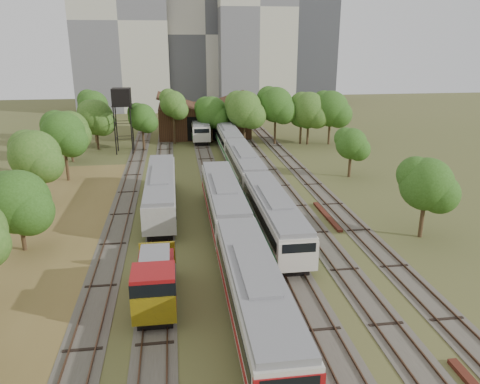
{
  "coord_description": "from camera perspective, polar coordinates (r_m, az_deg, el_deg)",
  "views": [
    {
      "loc": [
        -6.33,
        -27.35,
        16.62
      ],
      "look_at": [
        -0.25,
        15.75,
        2.5
      ],
      "focal_mm": 35.0,
      "sensor_mm": 36.0,
      "label": 1
    }
  ],
  "objects": [
    {
      "name": "tracks",
      "position": [
        55.2,
        -1.76,
        0.49
      ],
      "size": [
        24.6,
        80.0,
        0.19
      ],
      "color": "#4C473D",
      "rests_on": "ground"
    },
    {
      "name": "maintenance_shed",
      "position": [
        86.59,
        -4.45,
        8.81
      ],
      "size": [
        16.45,
        11.55,
        7.58
      ],
      "color": "#3B2215",
      "rests_on": "ground"
    },
    {
      "name": "railcar_red_set",
      "position": [
        36.28,
        -0.49,
        -5.7
      ],
      "size": [
        3.13,
        34.58,
        3.88
      ],
      "color": "black",
      "rests_on": "ground"
    },
    {
      "name": "tree_band_right",
      "position": [
        59.56,
        13.18,
        6.02
      ],
      "size": [
        5.03,
        44.46,
        7.19
      ],
      "color": "#382616",
      "rests_on": "ground"
    },
    {
      "name": "old_grey_coach",
      "position": [
        48.44,
        -9.62,
        0.17
      ],
      "size": [
        2.99,
        18.0,
        3.69
      ],
      "color": "black",
      "rests_on": "ground"
    },
    {
      "name": "railcar_green_set",
      "position": [
        57.76,
        0.53,
        3.25
      ],
      "size": [
        2.96,
        52.08,
        3.67
      ],
      "color": "black",
      "rests_on": "ground"
    },
    {
      "name": "rail_pile_far",
      "position": [
        46.96,
        10.56,
        -2.9
      ],
      "size": [
        0.49,
        7.8,
        0.25
      ],
      "primitive_type": "cube",
      "color": "#542318",
      "rests_on": "ground"
    },
    {
      "name": "tree_band_left",
      "position": [
        52.53,
        -22.62,
        4.03
      ],
      "size": [
        8.4,
        66.49,
        8.77
      ],
      "color": "#382616",
      "rests_on": "ground"
    },
    {
      "name": "tree_band_far",
      "position": [
        77.45,
        -0.12,
        9.94
      ],
      "size": [
        43.52,
        9.96,
        9.49
      ],
      "color": "#382616",
      "rests_on": "ground"
    },
    {
      "name": "railcar_rear",
      "position": [
        84.69,
        -5.02,
        7.91
      ],
      "size": [
        2.94,
        16.08,
        3.64
      ],
      "color": "black",
      "rests_on": "ground"
    },
    {
      "name": "tower_right",
      "position": [
        121.29,
        1.76,
        21.45
      ],
      "size": [
        18.0,
        16.0,
        48.0
      ],
      "primitive_type": "cube",
      "color": "beige",
      "rests_on": "ground"
    },
    {
      "name": "water_tower",
      "position": [
        73.83,
        -14.24,
        10.96
      ],
      "size": [
        2.84,
        2.84,
        9.85
      ],
      "color": "black",
      "rests_on": "ground"
    },
    {
      "name": "tower_centre",
      "position": [
        127.63,
        -4.52,
        18.54
      ],
      "size": [
        20.0,
        18.0,
        36.0
      ],
      "primitive_type": "cube",
      "color": "#BCB7AA",
      "rests_on": "ground"
    },
    {
      "name": "tower_far_right",
      "position": [
        143.17,
        8.71,
        16.73
      ],
      "size": [
        12.0,
        12.0,
        28.0
      ],
      "primitive_type": "cube",
      "color": "#393B40",
      "rests_on": "ground"
    },
    {
      "name": "tower_left",
      "position": [
        122.98,
        -14.3,
        19.5
      ],
      "size": [
        22.0,
        16.0,
        42.0
      ],
      "primitive_type": "cube",
      "color": "beige",
      "rests_on": "ground"
    },
    {
      "name": "shunter_locomotive",
      "position": [
        31.22,
        -10.28,
        -10.94
      ],
      "size": [
        2.68,
        8.1,
        3.5
      ],
      "color": "black",
      "rests_on": "ground"
    },
    {
      "name": "dry_grass_patch",
      "position": [
        40.76,
        -24.1,
        -7.74
      ],
      "size": [
        14.0,
        60.0,
        0.04
      ],
      "primitive_type": "cube",
      "color": "brown",
      "rests_on": "ground"
    },
    {
      "name": "ground",
      "position": [
        32.62,
        4.42,
        -12.71
      ],
      "size": [
        240.0,
        240.0,
        0.0
      ],
      "primitive_type": "plane",
      "color": "#475123",
      "rests_on": "ground"
    }
  ]
}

